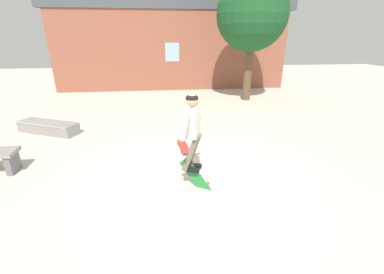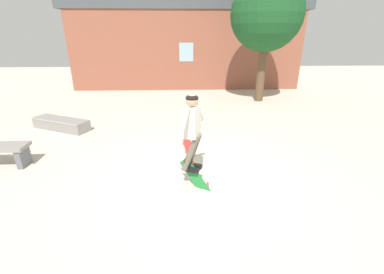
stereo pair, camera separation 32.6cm
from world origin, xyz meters
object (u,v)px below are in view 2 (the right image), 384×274
object	(u,v)px
tree_right	(267,15)
skateboard_resting	(189,146)
skater	(192,126)
skateboard_flipping	(195,177)
skate_ledge	(61,124)

from	to	relation	value
tree_right	skateboard_resting	size ratio (longest dim) A/B	5.53
skater	skateboard_resting	size ratio (longest dim) A/B	1.62
skateboard_flipping	skateboard_resting	size ratio (longest dim) A/B	0.80
skate_ledge	skateboard_resting	distance (m)	4.17
skater	skateboard_resting	distance (m)	2.02
tree_right	skateboard_resting	xyz separation A→B (m)	(-3.23, -5.06, -3.36)
skateboard_resting	skater	bearing A→B (deg)	-5.22
skate_ledge	skater	world-z (taller)	skater
tree_right	skate_ledge	size ratio (longest dim) A/B	2.59
skate_ledge	skateboard_flipping	xyz separation A→B (m)	(3.92, -3.36, 0.04)
skate_ledge	tree_right	bearing A→B (deg)	50.95
skateboard_flipping	skate_ledge	bearing A→B (deg)	176.17
skate_ledge	skateboard_resting	size ratio (longest dim) A/B	2.14
skateboard_flipping	skateboard_resting	world-z (taller)	skateboard_flipping
tree_right	skateboard_flipping	bearing A→B (deg)	-114.91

